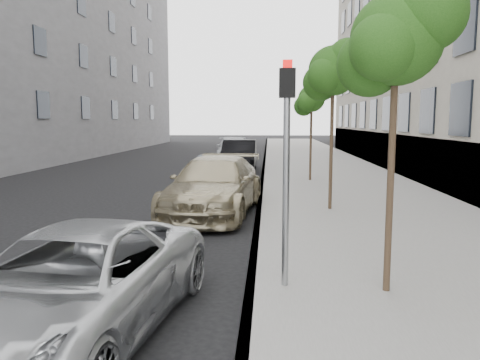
# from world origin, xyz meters

# --- Properties ---
(ground) EXTENTS (160.00, 160.00, 0.00)m
(ground) POSITION_xyz_m (0.00, 0.00, 0.00)
(ground) COLOR black
(ground) RESTS_ON ground
(sidewalk) EXTENTS (6.40, 72.00, 0.14)m
(sidewalk) POSITION_xyz_m (4.30, 24.00, 0.07)
(sidewalk) COLOR gray
(sidewalk) RESTS_ON ground
(curb) EXTENTS (0.15, 72.00, 0.14)m
(curb) POSITION_xyz_m (1.18, 24.00, 0.07)
(curb) COLOR #9E9B93
(curb) RESTS_ON ground
(tree_near) EXTENTS (1.64, 1.44, 4.43)m
(tree_near) POSITION_xyz_m (3.23, 1.50, 3.76)
(tree_near) COLOR #38281C
(tree_near) RESTS_ON sidewalk
(tree_mid) EXTENTS (1.71, 1.51, 4.72)m
(tree_mid) POSITION_xyz_m (3.23, 8.00, 4.01)
(tree_mid) COLOR #38281C
(tree_mid) RESTS_ON sidewalk
(tree_far) EXTENTS (1.52, 1.32, 4.16)m
(tree_far) POSITION_xyz_m (3.23, 14.50, 3.54)
(tree_far) COLOR #38281C
(tree_far) RESTS_ON sidewalk
(signal_pole) EXTENTS (0.24, 0.19, 3.37)m
(signal_pole) POSITION_xyz_m (1.70, 1.64, 2.24)
(signal_pole) COLOR #939699
(signal_pole) RESTS_ON sidewalk
(minivan) EXTENTS (2.81, 5.03, 1.33)m
(minivan) POSITION_xyz_m (-0.92, 0.03, 0.66)
(minivan) COLOR #B6B9BB
(minivan) RESTS_ON ground
(suv) EXTENTS (2.79, 5.71, 1.60)m
(suv) POSITION_xyz_m (-0.10, 7.77, 0.80)
(suv) COLOR tan
(suv) RESTS_ON ground
(sedan_blue) EXTENTS (1.60, 3.91, 1.33)m
(sedan_blue) POSITION_xyz_m (-1.03, 13.72, 0.66)
(sedan_blue) COLOR #0F1A33
(sedan_blue) RESTS_ON ground
(sedan_black) EXTENTS (1.75, 4.95, 1.63)m
(sedan_black) POSITION_xyz_m (-0.10, 19.13, 0.81)
(sedan_black) COLOR black
(sedan_black) RESTS_ON ground
(sedan_rear) EXTENTS (2.75, 5.56, 1.55)m
(sedan_rear) POSITION_xyz_m (-0.84, 24.88, 0.78)
(sedan_rear) COLOR #9B9EA2
(sedan_rear) RESTS_ON ground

